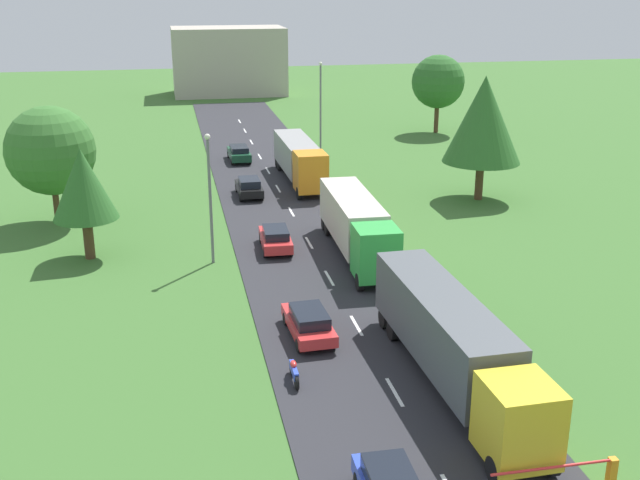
{
  "coord_description": "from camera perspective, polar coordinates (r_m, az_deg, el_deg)",
  "views": [
    {
      "loc": [
        -8.8,
        -14.73,
        16.77
      ],
      "look_at": [
        -0.67,
        26.0,
        2.66
      ],
      "focal_mm": 43.57,
      "sensor_mm": 36.0,
      "label": 1
    }
  ],
  "objects": [
    {
      "name": "tree_birch",
      "position": [
        89.2,
        8.67,
        11.42
      ],
      "size": [
        5.89,
        5.89,
        8.65
      ],
      "color": "#513823",
      "rests_on": "ground"
    },
    {
      "name": "truck_lead",
      "position": [
        33.62,
        9.69,
        -7.25
      ],
      "size": [
        2.85,
        14.59,
        3.69
      ],
      "color": "yellow",
      "rests_on": "road"
    },
    {
      "name": "car_second",
      "position": [
        37.99,
        -0.82,
        -6.06
      ],
      "size": [
        2.05,
        4.58,
        1.45
      ],
      "color": "red",
      "rests_on": "road"
    },
    {
      "name": "barrier_gate",
      "position": [
        29.35,
        19.3,
        -15.66
      ],
      "size": [
        4.64,
        0.28,
        1.05
      ],
      "color": "orange",
      "rests_on": "ground"
    },
    {
      "name": "tree_maple",
      "position": [
        49.55,
        -17.0,
        3.91
      ],
      "size": [
        4.0,
        4.0,
        7.01
      ],
      "color": "#513823",
      "rests_on": "ground"
    },
    {
      "name": "tree_pine",
      "position": [
        61.72,
        11.91,
        8.64
      ],
      "size": [
        6.06,
        6.06,
        9.7
      ],
      "color": "#513823",
      "rests_on": "ground"
    },
    {
      "name": "car_fourth",
      "position": [
        62.47,
        -5.23,
        3.91
      ],
      "size": [
        1.92,
        4.23,
        1.49
      ],
      "color": "black",
      "rests_on": "road"
    },
    {
      "name": "tree_oak",
      "position": [
        57.58,
        -19.19,
        6.22
      ],
      "size": [
        6.22,
        6.22,
        8.41
      ],
      "color": "#513823",
      "rests_on": "ground"
    },
    {
      "name": "car_fifth",
      "position": [
        74.83,
        -5.96,
        6.37
      ],
      "size": [
        1.95,
        4.58,
        1.49
      ],
      "color": "#19472D",
      "rests_on": "road"
    },
    {
      "name": "road",
      "position": [
        43.55,
        1.26,
        -3.85
      ],
      "size": [
        10.0,
        140.0,
        0.06
      ],
      "primitive_type": "cube",
      "color": "#2B2B30",
      "rests_on": "ground"
    },
    {
      "name": "motorcycle_courier",
      "position": [
        34.14,
        -1.92,
        -9.63
      ],
      "size": [
        0.28,
        1.94,
        0.91
      ],
      "color": "black",
      "rests_on": "road"
    },
    {
      "name": "truck_third",
      "position": [
        66.54,
        -1.52,
        6.0
      ],
      "size": [
        2.6,
        12.59,
        3.57
      ],
      "color": "orange",
      "rests_on": "road"
    },
    {
      "name": "distant_building",
      "position": [
        119.55,
        -6.72,
        12.93
      ],
      "size": [
        16.45,
        9.86,
        9.75
      ],
      "primitive_type": "cube",
      "color": "#B2A899",
      "rests_on": "ground"
    },
    {
      "name": "lamppost_third",
      "position": [
        75.75,
        0.04,
        9.88
      ],
      "size": [
        0.36,
        0.36,
        9.16
      ],
      "color": "slate",
      "rests_on": "ground"
    },
    {
      "name": "lamppost_second",
      "position": [
        47.13,
        -8.09,
        3.49
      ],
      "size": [
        0.36,
        0.36,
        8.06
      ],
      "color": "slate",
      "rests_on": "ground"
    },
    {
      "name": "lane_marking_centre",
      "position": [
        41.57,
        1.91,
        -4.94
      ],
      "size": [
        0.16,
        120.57,
        0.01
      ],
      "color": "white",
      "rests_on": "road"
    },
    {
      "name": "truck_second",
      "position": [
        48.54,
        2.7,
        1.18
      ],
      "size": [
        2.78,
        12.58,
        3.55
      ],
      "color": "green",
      "rests_on": "road"
    },
    {
      "name": "car_third",
      "position": [
        50.0,
        -3.28,
        0.14
      ],
      "size": [
        1.99,
        4.38,
        1.47
      ],
      "color": "red",
      "rests_on": "road"
    }
  ]
}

